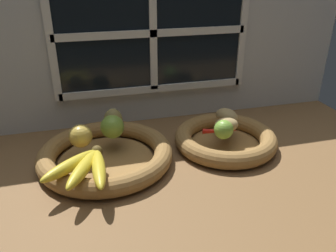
{
  "coord_description": "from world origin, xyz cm",
  "views": [
    {
      "loc": [
        -24.49,
        -82.23,
        51.49
      ],
      "look_at": [
        -1.66,
        2.65,
        9.23
      ],
      "focal_mm": 36.25,
      "sensor_mm": 36.0,
      "label": 1
    }
  ],
  "objects_px": {
    "apple_golden_left": "(81,136)",
    "potato_large": "(226,125)",
    "fruit_bowl_right": "(225,139)",
    "chili_pepper": "(220,131)",
    "lime_near": "(224,130)",
    "potato_back": "(227,117)",
    "pear_brown": "(113,121)",
    "apple_green_back": "(112,127)",
    "fruit_bowl_left": "(106,155)",
    "banana_bunch_front": "(85,167)"
  },
  "relations": [
    {
      "from": "fruit_bowl_left",
      "to": "potato_large",
      "type": "height_order",
      "value": "potato_large"
    },
    {
      "from": "apple_golden_left",
      "to": "chili_pepper",
      "type": "relative_size",
      "value": 0.59
    },
    {
      "from": "fruit_bowl_left",
      "to": "potato_large",
      "type": "xyz_separation_m",
      "value": [
        0.37,
        0.0,
        0.05
      ]
    },
    {
      "from": "fruit_bowl_left",
      "to": "apple_green_back",
      "type": "distance_m",
      "value": 0.08
    },
    {
      "from": "fruit_bowl_left",
      "to": "chili_pepper",
      "type": "height_order",
      "value": "chili_pepper"
    },
    {
      "from": "apple_golden_left",
      "to": "pear_brown",
      "type": "distance_m",
      "value": 0.11
    },
    {
      "from": "pear_brown",
      "to": "chili_pepper",
      "type": "relative_size",
      "value": 0.72
    },
    {
      "from": "potato_large",
      "to": "lime_near",
      "type": "height_order",
      "value": "lime_near"
    },
    {
      "from": "pear_brown",
      "to": "chili_pepper",
      "type": "bearing_deg",
      "value": -15.56
    },
    {
      "from": "potato_back",
      "to": "apple_green_back",
      "type": "bearing_deg",
      "value": 179.8
    },
    {
      "from": "potato_large",
      "to": "chili_pepper",
      "type": "height_order",
      "value": "potato_large"
    },
    {
      "from": "lime_near",
      "to": "potato_back",
      "type": "bearing_deg",
      "value": 61.02
    },
    {
      "from": "banana_bunch_front",
      "to": "fruit_bowl_left",
      "type": "bearing_deg",
      "value": 63.77
    },
    {
      "from": "fruit_bowl_right",
      "to": "apple_golden_left",
      "type": "height_order",
      "value": "apple_golden_left"
    },
    {
      "from": "apple_green_back",
      "to": "fruit_bowl_right",
      "type": "bearing_deg",
      "value": -8.08
    },
    {
      "from": "fruit_bowl_right",
      "to": "chili_pepper",
      "type": "distance_m",
      "value": 0.04
    },
    {
      "from": "apple_golden_left",
      "to": "potato_back",
      "type": "height_order",
      "value": "apple_golden_left"
    },
    {
      "from": "fruit_bowl_right",
      "to": "potato_back",
      "type": "relative_size",
      "value": 3.95
    },
    {
      "from": "fruit_bowl_left",
      "to": "chili_pepper",
      "type": "bearing_deg",
      "value": -1.64
    },
    {
      "from": "potato_back",
      "to": "potato_large",
      "type": "relative_size",
      "value": 1.09
    },
    {
      "from": "potato_large",
      "to": "lime_near",
      "type": "relative_size",
      "value": 1.28
    },
    {
      "from": "pear_brown",
      "to": "lime_near",
      "type": "xyz_separation_m",
      "value": [
        0.3,
        -0.12,
        -0.01
      ]
    },
    {
      "from": "fruit_bowl_left",
      "to": "apple_green_back",
      "type": "bearing_deg",
      "value": 59.35
    },
    {
      "from": "fruit_bowl_left",
      "to": "potato_back",
      "type": "distance_m",
      "value": 0.39
    },
    {
      "from": "potato_large",
      "to": "chili_pepper",
      "type": "bearing_deg",
      "value": -156.23
    },
    {
      "from": "fruit_bowl_right",
      "to": "apple_green_back",
      "type": "xyz_separation_m",
      "value": [
        -0.34,
        0.05,
        0.06
      ]
    },
    {
      "from": "pear_brown",
      "to": "banana_bunch_front",
      "type": "bearing_deg",
      "value": -115.67
    },
    {
      "from": "apple_green_back",
      "to": "apple_golden_left",
      "type": "xyz_separation_m",
      "value": [
        -0.09,
        -0.03,
        -0.0
      ]
    },
    {
      "from": "fruit_bowl_right",
      "to": "potato_back",
      "type": "height_order",
      "value": "potato_back"
    },
    {
      "from": "apple_golden_left",
      "to": "apple_green_back",
      "type": "bearing_deg",
      "value": 18.94
    },
    {
      "from": "potato_back",
      "to": "fruit_bowl_left",
      "type": "bearing_deg",
      "value": -173.13
    },
    {
      "from": "fruit_bowl_left",
      "to": "chili_pepper",
      "type": "relative_size",
      "value": 3.48
    },
    {
      "from": "fruit_bowl_right",
      "to": "apple_green_back",
      "type": "bearing_deg",
      "value": 171.92
    },
    {
      "from": "apple_green_back",
      "to": "potato_back",
      "type": "height_order",
      "value": "apple_green_back"
    },
    {
      "from": "lime_near",
      "to": "chili_pepper",
      "type": "distance_m",
      "value": 0.04
    },
    {
      "from": "apple_golden_left",
      "to": "chili_pepper",
      "type": "distance_m",
      "value": 0.41
    },
    {
      "from": "pear_brown",
      "to": "lime_near",
      "type": "distance_m",
      "value": 0.33
    },
    {
      "from": "apple_green_back",
      "to": "potato_back",
      "type": "distance_m",
      "value": 0.36
    },
    {
      "from": "apple_golden_left",
      "to": "potato_large",
      "type": "height_order",
      "value": "apple_golden_left"
    },
    {
      "from": "apple_green_back",
      "to": "banana_bunch_front",
      "type": "height_order",
      "value": "apple_green_back"
    },
    {
      "from": "pear_brown",
      "to": "apple_golden_left",
      "type": "bearing_deg",
      "value": -148.71
    },
    {
      "from": "fruit_bowl_left",
      "to": "potato_back",
      "type": "xyz_separation_m",
      "value": [
        0.39,
        0.05,
        0.05
      ]
    },
    {
      "from": "fruit_bowl_right",
      "to": "potato_large",
      "type": "distance_m",
      "value": 0.05
    },
    {
      "from": "fruit_bowl_right",
      "to": "potato_large",
      "type": "relative_size",
      "value": 4.32
    },
    {
      "from": "potato_back",
      "to": "lime_near",
      "type": "distance_m",
      "value": 0.1
    },
    {
      "from": "banana_bunch_front",
      "to": "pear_brown",
      "type": "bearing_deg",
      "value": 64.33
    },
    {
      "from": "apple_green_back",
      "to": "lime_near",
      "type": "relative_size",
      "value": 1.22
    },
    {
      "from": "fruit_bowl_right",
      "to": "banana_bunch_front",
      "type": "height_order",
      "value": "banana_bunch_front"
    },
    {
      "from": "banana_bunch_front",
      "to": "fruit_bowl_right",
      "type": "bearing_deg",
      "value": 15.74
    },
    {
      "from": "fruit_bowl_right",
      "to": "chili_pepper",
      "type": "xyz_separation_m",
      "value": [
        -0.02,
        -0.01,
        0.04
      ]
    }
  ]
}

